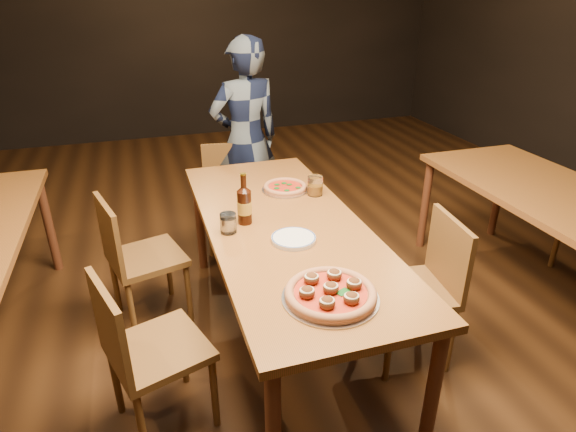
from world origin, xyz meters
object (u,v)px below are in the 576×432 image
object	(u,v)px
table_main	(285,236)
chair_main_e	(411,289)
chair_main_sw	(147,256)
pizza_margherita	(285,187)
beer_bottle	(244,206)
diner	(246,140)
chair_end	(230,197)
table_right	(569,210)
plate_stack	(294,239)
water_glass	(228,223)
chair_main_nw	(159,348)
pizza_meatball	(331,293)
amber_glass	(315,186)

from	to	relation	value
table_main	chair_main_e	bearing A→B (deg)	-28.91
chair_main_sw	pizza_margherita	distance (m)	0.92
beer_bottle	chair_main_sw	bearing A→B (deg)	144.67
chair_main_e	beer_bottle	world-z (taller)	beer_bottle
pizza_margherita	diner	distance (m)	0.99
chair_end	diner	bearing A→B (deg)	55.66
table_right	chair_end	bearing A→B (deg)	141.13
plate_stack	water_glass	distance (m)	0.34
chair_main_nw	chair_main_e	bearing A→B (deg)	-105.45
chair_main_nw	diner	bearing A→B (deg)	-42.65
chair_main_e	chair_main_nw	bearing A→B (deg)	-80.91
table_right	chair_main_nw	size ratio (longest dim) A/B	2.34
diner	chair_end	bearing A→B (deg)	37.64
table_main	diner	xyz separation A→B (m)	(0.12, 1.44, 0.11)
pizza_margherita	diner	size ratio (longest dim) A/B	0.18
table_right	beer_bottle	bearing A→B (deg)	171.64
pizza_meatball	amber_glass	distance (m)	1.06
table_right	chair_end	distance (m)	2.29
beer_bottle	amber_glass	xyz separation A→B (m)	(0.48, 0.24, -0.04)
table_right	water_glass	size ratio (longest dim) A/B	19.51
pizza_margherita	beer_bottle	xyz separation A→B (m)	(-0.33, -0.36, 0.08)
table_main	plate_stack	world-z (taller)	plate_stack
table_right	chair_main_sw	xyz separation A→B (m)	(-2.42, 0.65, -0.25)
pizza_margherita	chair_main_sw	bearing A→B (deg)	179.49
chair_main_sw	plate_stack	world-z (taller)	chair_main_sw
plate_stack	chair_main_nw	bearing A→B (deg)	-163.92
chair_main_sw	beer_bottle	xyz separation A→B (m)	(0.52, -0.37, 0.42)
pizza_meatball	water_glass	world-z (taller)	water_glass
pizza_margherita	chair_main_nw	bearing A→B (deg)	-135.65
table_right	chair_main_e	bearing A→B (deg)	-173.40
chair_main_e	pizza_meatball	distance (m)	0.80
pizza_margherita	beer_bottle	distance (m)	0.50
table_main	diner	distance (m)	1.44
pizza_margherita	amber_glass	world-z (taller)	amber_glass
pizza_meatball	chair_main_e	bearing A→B (deg)	30.23
chair_main_sw	chair_end	xyz separation A→B (m)	(0.65, 0.77, -0.02)
chair_end	diner	size ratio (longest dim) A/B	0.52
amber_glass	water_glass	bearing A→B (deg)	-151.17
table_main	chair_main_e	world-z (taller)	chair_main_e
pizza_margherita	water_glass	distance (m)	0.62
beer_bottle	table_right	bearing A→B (deg)	-8.36
chair_main_nw	beer_bottle	bearing A→B (deg)	-65.89
chair_main_nw	water_glass	distance (m)	0.68
plate_stack	amber_glass	distance (m)	0.59
amber_glass	table_right	bearing A→B (deg)	-20.32
table_right	chair_main_e	size ratio (longest dim) A/B	2.32
table_main	pizza_margherita	size ratio (longest dim) A/B	7.07
chair_main_nw	amber_glass	size ratio (longest dim) A/B	7.43
table_main	beer_bottle	world-z (taller)	beer_bottle
table_right	chair_main_e	world-z (taller)	chair_main_e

